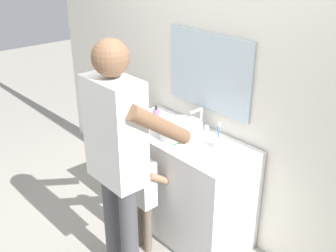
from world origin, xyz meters
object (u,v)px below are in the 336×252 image
object	(u,v)px
toothbrush_cup	(218,142)
soap_bottle	(156,117)
adult_parent	(118,146)
child_toddler	(143,188)

from	to	relation	value
toothbrush_cup	soap_bottle	size ratio (longest dim) A/B	1.25
toothbrush_cup	adult_parent	size ratio (longest dim) A/B	0.12
soap_bottle	child_toddler	bearing A→B (deg)	-52.14
soap_bottle	adult_parent	bearing A→B (deg)	-58.41
soap_bottle	child_toddler	xyz separation A→B (m)	(0.30, -0.39, -0.38)
toothbrush_cup	adult_parent	world-z (taller)	adult_parent
toothbrush_cup	adult_parent	xyz separation A→B (m)	(-0.22, -0.73, 0.13)
child_toddler	adult_parent	world-z (taller)	adult_parent
child_toddler	adult_parent	xyz separation A→B (m)	(0.10, -0.27, 0.49)
soap_bottle	adult_parent	size ratio (longest dim) A/B	0.09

